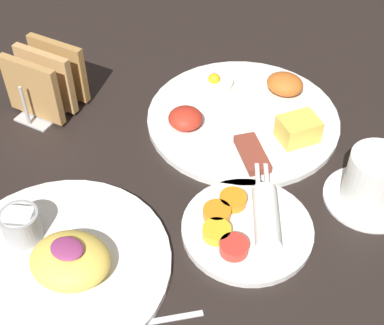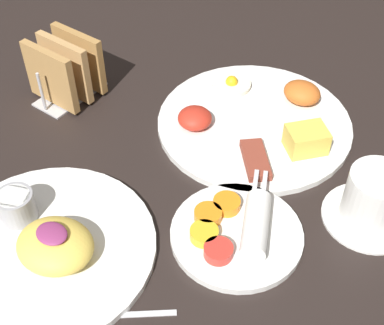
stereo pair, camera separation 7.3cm
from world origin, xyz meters
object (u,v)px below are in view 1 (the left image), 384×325
object	(u,v)px
plate_condiments	(247,225)
toast_rack	(47,82)
plate_breakfast	(246,115)
coffee_cup	(374,181)
plate_foreground	(58,260)

from	to	relation	value
plate_condiments	toast_rack	distance (m)	0.39
plate_breakfast	coffee_cup	size ratio (longest dim) A/B	2.49
plate_foreground	toast_rack	xyz separation A→B (m)	(-0.21, 0.24, 0.03)
plate_foreground	toast_rack	size ratio (longest dim) A/B	2.36
plate_condiments	coffee_cup	world-z (taller)	coffee_cup
toast_rack	coffee_cup	world-z (taller)	toast_rack
plate_foreground	coffee_cup	bearing A→B (deg)	43.68
plate_breakfast	coffee_cup	xyz separation A→B (m)	(0.21, -0.07, 0.03)
plate_condiments	plate_foreground	distance (m)	0.24
coffee_cup	plate_foreground	bearing A→B (deg)	-136.32
plate_breakfast	toast_rack	bearing A→B (deg)	-158.37
plate_breakfast	plate_condiments	size ratio (longest dim) A/B	1.63
plate_condiments	plate_foreground	size ratio (longest dim) A/B	0.67
toast_rack	plate_breakfast	bearing A→B (deg)	21.63
plate_foreground	toast_rack	world-z (taller)	toast_rack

